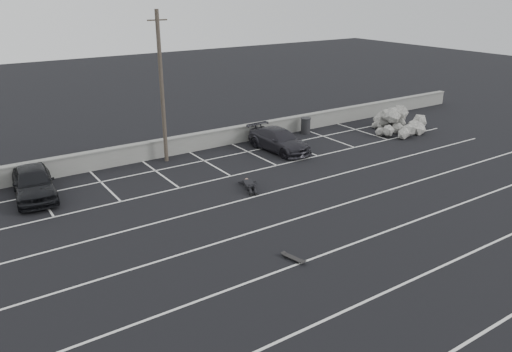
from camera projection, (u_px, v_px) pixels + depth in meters
ground at (331, 252)px, 18.86m from camera, size 120.00×120.00×0.00m
seawall at (173, 146)px, 29.53m from camera, size 50.00×0.45×1.06m
stall_lines at (263, 211)px, 22.24m from camera, size 36.00×20.05×0.01m
car_left at (33, 182)px, 23.48m from camera, size 2.24×4.60×1.51m
car_right at (279, 140)px, 30.24m from camera, size 2.18×4.70×1.33m
utility_pole at (162, 88)px, 27.20m from camera, size 1.11×0.22×8.30m
trash_bin at (306, 126)px, 33.83m from camera, size 0.92×0.92×1.08m
riprap_pile at (398, 122)px, 34.80m from camera, size 4.61×4.08×1.26m
person at (249, 182)px, 24.92m from camera, size 2.60×3.07×0.49m
skateboard at (293, 258)px, 18.27m from camera, size 0.42×0.90×0.10m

